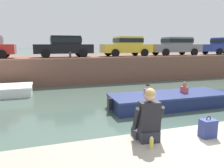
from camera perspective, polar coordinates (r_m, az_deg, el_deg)
ground_plane at (r=9.74m, az=-0.31°, el=-5.47°), size 400.00×400.00×0.00m
far_quay_wall at (r=17.53m, az=-8.56°, el=4.33°), size 60.00×6.00×1.72m
far_wall_coping at (r=14.63m, az=-6.77°, el=6.74°), size 60.00×0.24×0.08m
motorboat_passing at (r=9.81m, az=15.77°, el=-3.99°), size 6.21×1.82×1.06m
car_left_inner_black at (r=16.40m, az=-12.39°, el=9.77°), size 4.14×1.96×1.54m
car_centre_yellow at (r=17.57m, az=3.85°, el=10.00°), size 3.89×2.00×1.54m
car_right_inner_grey at (r=19.68m, az=16.27°, el=9.65°), size 4.38×2.00×1.54m
car_rightmost_blue at (r=22.98m, az=27.15°, el=8.97°), size 3.86×2.05×1.54m
mooring_bollard_mid at (r=14.59m, az=-10.87°, el=7.40°), size 0.15×0.15×0.45m
person_seated_left at (r=4.01m, az=9.41°, el=-9.28°), size 0.56×0.57×0.97m
bottle_drink at (r=3.80m, az=10.27°, el=-14.96°), size 0.06×0.06×0.20m
backpack_on_ledge at (r=4.51m, az=23.64°, el=-10.58°), size 0.28×0.24×0.41m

